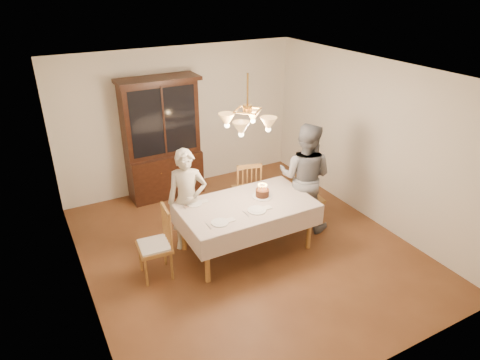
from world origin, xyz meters
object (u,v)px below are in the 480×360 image
dining_table (247,208)px  chair_far_side (247,191)px  elderly_woman (187,201)px  birthday_cake (262,193)px  china_hutch (162,141)px

dining_table → chair_far_side: (0.49, 0.87, -0.24)m
elderly_woman → chair_far_side: bearing=40.8°
chair_far_side → birthday_cake: (-0.18, -0.79, 0.37)m
birthday_cake → elderly_woman: bearing=159.6°
dining_table → elderly_woman: (-0.72, 0.46, 0.09)m
elderly_woman → birthday_cake: size_ratio=5.17×
dining_table → elderly_woman: bearing=147.3°
chair_far_side → china_hutch: bearing=124.1°
chair_far_side → birthday_cake: 0.89m
chair_far_side → elderly_woman: elderly_woman is taller
elderly_woman → birthday_cake: elderly_woman is taller
dining_table → china_hutch: (-0.45, 2.25, 0.36)m
china_hutch → dining_table: bearing=-78.7°
elderly_woman → birthday_cake: 1.09m
chair_far_side → elderly_woman: bearing=-161.2°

